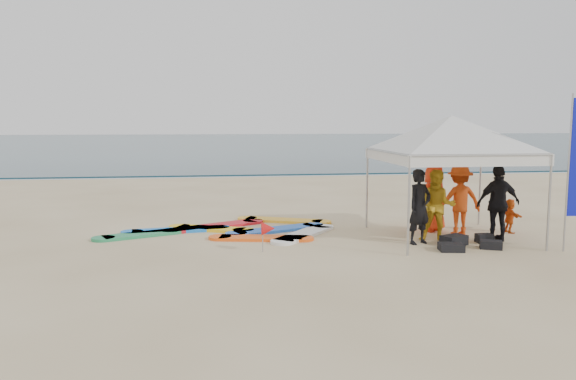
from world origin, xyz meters
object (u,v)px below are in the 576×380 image
Objects in this scene: person_black_a at (420,207)px; person_seated at (510,216)px; surfboard_spread at (236,230)px; person_yellow at (438,206)px; marker_pennant at (268,229)px; person_orange_b at (434,198)px; canopy_tent at (452,116)px; person_orange_a at (459,200)px; person_black_b at (498,203)px.

person_seated is (2.69, 0.90, -0.42)m from person_black_a.
person_yellow is at bearing -22.25° from surfboard_spread.
person_seated is 6.26m from marker_pennant.
marker_pennant is at bearing -10.22° from person_orange_b.
person_orange_b is 1.99× the size of person_seated.
person_black_a is 0.51m from person_yellow.
canopy_tent is at bearing 59.64° from person_orange_b.
marker_pennant is (-6.14, -1.21, 0.07)m from person_seated.
person_orange_a is 1.01× the size of person_orange_b.
canopy_tent is 5.90m from surfboard_spread.
marker_pennant is at bearing -75.71° from surfboard_spread.
marker_pennant is 2.43m from surfboard_spread.
marker_pennant reaches higher than surfboard_spread.
person_black_b is (1.40, -0.13, 0.05)m from person_yellow.
canopy_tent is (-0.99, 0.46, 1.99)m from person_black_b.
person_yellow is (0.49, 0.15, -0.02)m from person_black_a.
surfboard_spread is (-6.73, 1.10, -0.39)m from person_seated.
canopy_tent is (0.01, -0.87, 2.03)m from person_orange_b.
person_black_a is 1.63m from person_orange_b.
person_seated is (1.80, -0.46, -0.42)m from person_orange_b.
person_orange_a is at bearing 41.87° from canopy_tent.
surfboard_spread is (-4.93, 0.64, -0.81)m from person_orange_b.
person_yellow is at bearing 6.73° from marker_pennant.
person_black_b reaches higher than marker_pennant.
person_yellow is 2.36m from person_seated.
canopy_tent reaches higher than person_seated.
person_black_b reaches higher than surfboard_spread.
person_orange_b reaches higher than surfboard_spread.
canopy_tent reaches higher than person_yellow.
surfboard_spread is at bearing -38.73° from person_orange_b.
person_black_b is 2.27m from canopy_tent.
canopy_tent is 6.85× the size of marker_pennant.
surfboard_spread is (-5.38, 1.12, -0.82)m from person_orange_a.
person_black_a is 0.39× the size of canopy_tent.
person_black_a is 2.00× the size of person_seated.
person_orange_a reaches higher than person_orange_b.
person_orange_a reaches higher than marker_pennant.
person_orange_b is 2.64× the size of marker_pennant.
person_orange_a is 1.02m from person_black_b.
person_black_a reaches higher than surfboard_spread.
person_seated is 0.19× the size of canopy_tent.
person_orange_a is at bearing 14.00° from marker_pennant.
person_black_b is at bearing -23.53° from person_black_a.
person_seated reaches higher than surfboard_spread.
person_black_b is (1.89, 0.02, 0.03)m from person_black_a.
person_yellow is 1.27m from person_orange_b.
person_yellow is 2.59× the size of marker_pennant.
person_orange_b is (0.89, 1.36, -0.00)m from person_black_a.
surfboard_spread is at bearing 104.29° from marker_pennant.
canopy_tent reaches higher than person_black_a.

